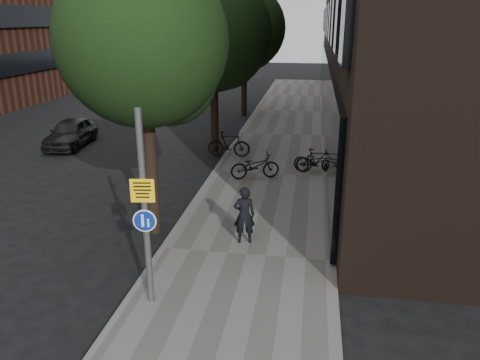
% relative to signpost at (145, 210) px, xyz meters
% --- Properties ---
extents(ground, '(120.00, 120.00, 0.00)m').
position_rel_signpost_xyz_m(ground, '(1.49, -0.96, -2.22)').
color(ground, black).
rests_on(ground, ground).
extents(sidewalk, '(4.50, 60.00, 0.12)m').
position_rel_signpost_xyz_m(sidewalk, '(1.74, 9.04, -2.16)').
color(sidewalk, slate).
rests_on(sidewalk, ground).
extents(curb_edge, '(0.15, 60.00, 0.13)m').
position_rel_signpost_xyz_m(curb_edge, '(-0.51, 9.04, -2.15)').
color(curb_edge, slate).
rests_on(curb_edge, ground).
extents(street_tree_near, '(4.40, 4.40, 7.50)m').
position_rel_signpost_xyz_m(street_tree_near, '(-1.04, 3.68, 2.89)').
color(street_tree_near, black).
rests_on(street_tree_near, ground).
extents(street_tree_mid, '(5.00, 5.00, 7.80)m').
position_rel_signpost_xyz_m(street_tree_mid, '(-1.04, 12.18, 2.90)').
color(street_tree_mid, black).
rests_on(street_tree_mid, ground).
extents(street_tree_far, '(5.00, 5.00, 7.80)m').
position_rel_signpost_xyz_m(street_tree_far, '(-1.04, 21.18, 2.90)').
color(street_tree_far, black).
rests_on(street_tree_far, ground).
extents(signpost, '(0.48, 0.14, 4.15)m').
position_rel_signpost_xyz_m(signpost, '(0.00, 0.00, 0.00)').
color(signpost, '#595B5E').
rests_on(signpost, sidewalk).
extents(pedestrian, '(0.64, 0.49, 1.58)m').
position_rel_signpost_xyz_m(pedestrian, '(1.57, 3.05, -1.31)').
color(pedestrian, black).
rests_on(pedestrian, sidewalk).
extents(parked_bike_facade_near, '(1.95, 1.14, 0.97)m').
position_rel_signpost_xyz_m(parked_bike_facade_near, '(3.47, 9.33, -1.61)').
color(parked_bike_facade_near, black).
rests_on(parked_bike_facade_near, sidewalk).
extents(parked_bike_facade_far, '(1.64, 0.54, 0.97)m').
position_rel_signpost_xyz_m(parked_bike_facade_far, '(3.49, 9.45, -1.61)').
color(parked_bike_facade_far, black).
rests_on(parked_bike_facade_far, sidewalk).
extents(parked_bike_curb_near, '(1.97, 1.23, 0.97)m').
position_rel_signpost_xyz_m(parked_bike_curb_near, '(1.19, 8.40, -1.61)').
color(parked_bike_curb_near, black).
rests_on(parked_bike_curb_near, sidewalk).
extents(parked_bike_curb_far, '(1.88, 0.59, 1.12)m').
position_rel_signpost_xyz_m(parked_bike_curb_far, '(-0.31, 11.14, -1.54)').
color(parked_bike_curb_far, black).
rests_on(parked_bike_curb_far, sidewalk).
extents(parked_car_near, '(1.93, 4.02, 1.32)m').
position_rel_signpost_xyz_m(parked_car_near, '(-8.21, 12.17, -1.56)').
color(parked_car_near, black).
rests_on(parked_car_near, ground).
extents(parked_car_mid, '(1.53, 3.51, 1.12)m').
position_rel_signpost_xyz_m(parked_car_mid, '(-7.64, 22.11, -1.66)').
color(parked_car_mid, '#58191E').
rests_on(parked_car_mid, ground).
extents(parked_car_far, '(2.31, 4.71, 1.32)m').
position_rel_signpost_xyz_m(parked_car_far, '(-8.34, 28.00, -1.56)').
color(parked_car_far, black).
rests_on(parked_car_far, ground).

